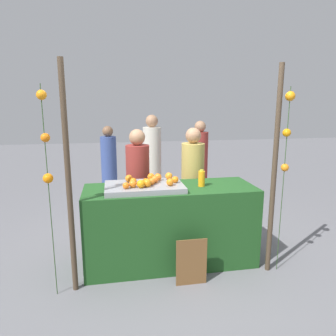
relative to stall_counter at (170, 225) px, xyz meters
The scene contains 28 objects.
ground_plane 0.47m from the stall_counter, ahead, with size 24.00×24.00×0.00m, color slate.
stall_counter is the anchor object (origin of this frame).
orange_tray 0.59m from the stall_counter, behind, with size 0.88×0.54×0.06m, color gray.
orange_0 0.74m from the stall_counter, 161.64° to the right, with size 0.08×0.08×0.08m, color orange.
orange_1 0.64m from the stall_counter, 169.45° to the right, with size 0.07×0.07×0.07m, color orange.
orange_2 0.70m from the stall_counter, 153.85° to the right, with size 0.09×0.09×0.09m, color orange.
orange_3 0.71m from the stall_counter, behind, with size 0.08×0.08×0.08m, color orange.
orange_4 0.66m from the stall_counter, 151.79° to the right, with size 0.09×0.09×0.09m, color orange.
orange_5 0.60m from the stall_counter, 139.38° to the left, with size 0.09×0.09×0.09m, color orange.
orange_6 0.60m from the stall_counter, behind, with size 0.09×0.09×0.09m, color orange.
orange_7 0.63m from the stall_counter, 146.92° to the left, with size 0.09×0.09×0.09m, color orange.
orange_8 0.75m from the stall_counter, 169.07° to the left, with size 0.09×0.09×0.09m, color orange.
orange_9 0.79m from the stall_counter, 160.30° to the right, with size 0.07×0.07×0.07m, color orange.
orange_10 0.62m from the stall_counter, 163.25° to the right, with size 0.08×0.08×0.08m, color orange.
orange_11 0.57m from the stall_counter, 31.27° to the right, with size 0.08×0.08×0.08m, color orange.
orange_12 0.59m from the stall_counter, 87.09° to the left, with size 0.09×0.09×0.09m, color orange.
orange_13 0.59m from the stall_counter, 101.77° to the right, with size 0.08×0.08×0.08m, color orange.
juice_bottle 0.68m from the stall_counter, ahead, with size 0.08×0.08×0.20m.
chalkboard_sign 0.58m from the stall_counter, 76.16° to the right, with size 0.33×0.03×0.53m.
vendor_left 0.76m from the stall_counter, 116.88° to the left, with size 0.32×0.32×1.57m.
vendor_right 0.82m from the stall_counter, 55.51° to the left, with size 0.32×0.32×1.58m.
crowd_person_0 2.30m from the stall_counter, 87.84° to the left, with size 0.34×0.34×1.70m.
crowd_person_1 2.48m from the stall_counter, 65.93° to the left, with size 0.32×0.32×1.58m.
crowd_person_2 2.64m from the stall_counter, 105.97° to the left, with size 0.30×0.30×1.49m.
canopy_post_left 1.34m from the stall_counter, 159.91° to the right, with size 0.06×0.06×2.31m, color #473828.
canopy_post_right 1.34m from the stall_counter, 20.09° to the right, with size 0.06×0.06×2.31m, color #473828.
garland_strand_left 1.72m from the stall_counter, 160.07° to the right, with size 0.09×0.10×2.08m.
garland_strand_right 1.72m from the stall_counter, 18.83° to the right, with size 0.10×0.10×2.08m.
Camera 1 is at (-0.65, -3.43, 1.91)m, focal length 33.03 mm.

